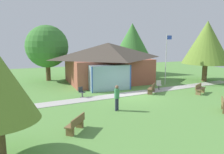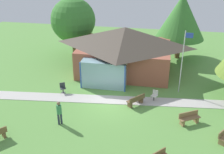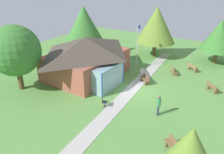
{
  "view_description": "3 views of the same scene",
  "coord_description": "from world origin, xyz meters",
  "px_view_note": "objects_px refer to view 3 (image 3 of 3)",
  "views": [
    {
      "loc": [
        -8.63,
        -16.82,
        4.83
      ],
      "look_at": [
        -0.97,
        2.46,
        1.27
      ],
      "focal_mm": 36.58,
      "sensor_mm": 36.0,
      "label": 1
    },
    {
      "loc": [
        3.4,
        -17.78,
        10.92
      ],
      "look_at": [
        -0.26,
        2.03,
        1.32
      ],
      "focal_mm": 43.85,
      "sensor_mm": 36.0,
      "label": 2
    },
    {
      "loc": [
        -17.45,
        -8.4,
        10.06
      ],
      "look_at": [
        -0.94,
        2.4,
        1.2
      ],
      "focal_mm": 35.8,
      "sensor_mm": 36.0,
      "label": 3
    }
  ],
  "objects_px": {
    "patio_chair_west": "(104,102)",
    "bench_mid_right": "(174,71)",
    "tree_behind_pavilion_left": "(15,51)",
    "bench_front_right": "(212,88)",
    "tree_east_hedge": "(156,25)",
    "bench_front_left": "(174,147)",
    "bench_lawn_far_right": "(192,68)",
    "patio_chair_lawn_spare": "(142,73)",
    "tree_far_east": "(219,35)",
    "pavilion": "(87,57)",
    "bench_rear_near_path": "(145,79)",
    "visitor_strolling_lawn": "(159,104)",
    "flagpole": "(137,44)",
    "tree_behind_pavilion_right": "(84,23)"
  },
  "relations": [
    {
      "from": "patio_chair_west",
      "to": "bench_mid_right",
      "type": "bearing_deg",
      "value": 135.89
    },
    {
      "from": "bench_mid_right",
      "to": "tree_behind_pavilion_left",
      "type": "bearing_deg",
      "value": -74.53
    },
    {
      "from": "patio_chair_west",
      "to": "tree_behind_pavilion_left",
      "type": "height_order",
      "value": "tree_behind_pavilion_left"
    },
    {
      "from": "bench_front_right",
      "to": "tree_east_hedge",
      "type": "xyz_separation_m",
      "value": [
        6.66,
        8.88,
        3.93
      ]
    },
    {
      "from": "tree_behind_pavilion_left",
      "to": "bench_front_left",
      "type": "bearing_deg",
      "value": -91.19
    },
    {
      "from": "bench_lawn_far_right",
      "to": "patio_chair_lawn_spare",
      "type": "distance_m",
      "value": 6.2
    },
    {
      "from": "tree_far_east",
      "to": "bench_lawn_far_right",
      "type": "bearing_deg",
      "value": 159.12
    },
    {
      "from": "pavilion",
      "to": "patio_chair_lawn_spare",
      "type": "bearing_deg",
      "value": -58.42
    },
    {
      "from": "bench_rear_near_path",
      "to": "bench_lawn_far_right",
      "type": "distance_m",
      "value": 6.75
    },
    {
      "from": "bench_rear_near_path",
      "to": "tree_far_east",
      "type": "distance_m",
      "value": 11.73
    },
    {
      "from": "patio_chair_west",
      "to": "visitor_strolling_lawn",
      "type": "height_order",
      "value": "visitor_strolling_lawn"
    },
    {
      "from": "tree_far_east",
      "to": "tree_behind_pavilion_left",
      "type": "relative_size",
      "value": 0.88
    },
    {
      "from": "bench_lawn_far_right",
      "to": "patio_chair_west",
      "type": "bearing_deg",
      "value": -71.86
    },
    {
      "from": "flagpole",
      "to": "tree_behind_pavilion_left",
      "type": "height_order",
      "value": "tree_behind_pavilion_left"
    },
    {
      "from": "patio_chair_west",
      "to": "tree_east_hedge",
      "type": "xyz_separation_m",
      "value": [
        14.6,
        1.81,
        3.92
      ]
    },
    {
      "from": "patio_chair_lawn_spare",
      "to": "flagpole",
      "type": "bearing_deg",
      "value": -112.79
    },
    {
      "from": "tree_behind_pavilion_left",
      "to": "bench_rear_near_path",
      "type": "bearing_deg",
      "value": -50.86
    },
    {
      "from": "flagpole",
      "to": "tree_behind_pavilion_right",
      "type": "bearing_deg",
      "value": 89.56
    },
    {
      "from": "bench_mid_right",
      "to": "visitor_strolling_lawn",
      "type": "relative_size",
      "value": 0.87
    },
    {
      "from": "bench_rear_near_path",
      "to": "patio_chair_lawn_spare",
      "type": "bearing_deg",
      "value": -12.43
    },
    {
      "from": "pavilion",
      "to": "tree_east_hedge",
      "type": "height_order",
      "value": "tree_east_hedge"
    },
    {
      "from": "tree_behind_pavilion_left",
      "to": "patio_chair_west",
      "type": "bearing_deg",
      "value": -79.02
    },
    {
      "from": "tree_behind_pavilion_right",
      "to": "tree_behind_pavilion_left",
      "type": "bearing_deg",
      "value": -174.25
    },
    {
      "from": "bench_front_right",
      "to": "bench_mid_right",
      "type": "relative_size",
      "value": 0.92
    },
    {
      "from": "patio_chair_west",
      "to": "tree_east_hedge",
      "type": "height_order",
      "value": "tree_east_hedge"
    },
    {
      "from": "bench_front_right",
      "to": "tree_behind_pavilion_left",
      "type": "xyz_separation_m",
      "value": [
        -9.63,
        15.8,
        3.47
      ]
    },
    {
      "from": "tree_east_hedge",
      "to": "tree_far_east",
      "type": "height_order",
      "value": "tree_east_hedge"
    },
    {
      "from": "visitor_strolling_lawn",
      "to": "tree_behind_pavilion_right",
      "type": "relative_size",
      "value": 0.26
    },
    {
      "from": "bench_front_left",
      "to": "patio_chair_west",
      "type": "bearing_deg",
      "value": 22.66
    },
    {
      "from": "tree_east_hedge",
      "to": "tree_behind_pavilion_right",
      "type": "xyz_separation_m",
      "value": [
        -5.08,
        8.05,
        0.15
      ]
    },
    {
      "from": "pavilion",
      "to": "bench_rear_near_path",
      "type": "height_order",
      "value": "pavilion"
    },
    {
      "from": "flagpole",
      "to": "bench_lawn_far_right",
      "type": "bearing_deg",
      "value": -66.53
    },
    {
      "from": "bench_front_left",
      "to": "visitor_strolling_lawn",
      "type": "distance_m",
      "value": 4.18
    },
    {
      "from": "bench_rear_near_path",
      "to": "visitor_strolling_lawn",
      "type": "xyz_separation_m",
      "value": [
        -4.8,
        -3.4,
        0.62
      ]
    },
    {
      "from": "bench_mid_right",
      "to": "tree_far_east",
      "type": "relative_size",
      "value": 0.28
    },
    {
      "from": "flagpole",
      "to": "patio_chair_lawn_spare",
      "type": "bearing_deg",
      "value": -137.66
    },
    {
      "from": "bench_lawn_far_right",
      "to": "tree_east_hedge",
      "type": "relative_size",
      "value": 0.22
    },
    {
      "from": "tree_behind_pavilion_right",
      "to": "bench_rear_near_path",
      "type": "bearing_deg",
      "value": -107.52
    },
    {
      "from": "bench_front_left",
      "to": "bench_mid_right",
      "type": "bearing_deg",
      "value": -31.66
    },
    {
      "from": "bench_lawn_far_right",
      "to": "bench_mid_right",
      "type": "bearing_deg",
      "value": -88.29
    },
    {
      "from": "flagpole",
      "to": "bench_front_left",
      "type": "distance_m",
      "value": 14.55
    },
    {
      "from": "visitor_strolling_lawn",
      "to": "tree_behind_pavilion_left",
      "type": "height_order",
      "value": "tree_behind_pavilion_left"
    },
    {
      "from": "pavilion",
      "to": "patio_chair_lawn_spare",
      "type": "xyz_separation_m",
      "value": [
        3.17,
        -5.15,
        -1.84
      ]
    },
    {
      "from": "bench_rear_near_path",
      "to": "tree_east_hedge",
      "type": "distance_m",
      "value": 9.72
    },
    {
      "from": "bench_front_left",
      "to": "patio_chair_lawn_spare",
      "type": "distance_m",
      "value": 11.68
    },
    {
      "from": "bench_mid_right",
      "to": "patio_chair_lawn_spare",
      "type": "xyz_separation_m",
      "value": [
        -2.46,
        2.69,
        0.01
      ]
    },
    {
      "from": "tree_east_hedge",
      "to": "bench_lawn_far_right",
      "type": "bearing_deg",
      "value": -113.29
    },
    {
      "from": "patio_chair_lawn_spare",
      "to": "tree_behind_pavilion_right",
      "type": "xyz_separation_m",
      "value": [
        2.04,
        9.77,
        4.06
      ]
    },
    {
      "from": "pavilion",
      "to": "patio_chair_lawn_spare",
      "type": "distance_m",
      "value": 6.32
    },
    {
      "from": "pavilion",
      "to": "bench_lawn_far_right",
      "type": "xyz_separation_m",
      "value": [
        7.74,
        -9.34,
        -1.85
      ]
    }
  ]
}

